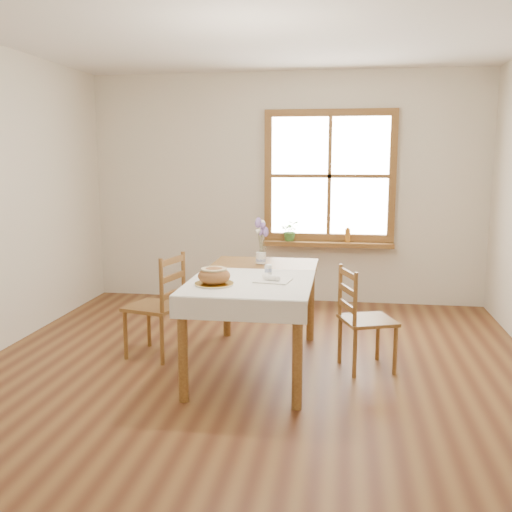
{
  "coord_description": "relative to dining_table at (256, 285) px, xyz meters",
  "views": [
    {
      "loc": [
        0.67,
        -4.02,
        1.66
      ],
      "look_at": [
        0.0,
        0.3,
        0.9
      ],
      "focal_mm": 40.0,
      "sensor_mm": 36.0,
      "label": 1
    }
  ],
  "objects": [
    {
      "name": "ground",
      "position": [
        0.0,
        -0.3,
        -0.66
      ],
      "size": [
        5.0,
        5.0,
        0.0
      ],
      "primitive_type": "plane",
      "color": "brown",
      "rests_on": "ground"
    },
    {
      "name": "room_walls",
      "position": [
        0.0,
        -0.3,
        1.04
      ],
      "size": [
        4.6,
        5.1,
        2.65
      ],
      "color": "beige",
      "rests_on": "ground"
    },
    {
      "name": "window",
      "position": [
        0.5,
        2.17,
        0.79
      ],
      "size": [
        1.46,
        0.08,
        1.46
      ],
      "color": "olive",
      "rests_on": "ground"
    },
    {
      "name": "window_sill",
      "position": [
        0.5,
        2.1,
        0.03
      ],
      "size": [
        1.46,
        0.2,
        0.05
      ],
      "color": "olive",
      "rests_on": "ground"
    },
    {
      "name": "dining_table",
      "position": [
        0.0,
        0.0,
        0.0
      ],
      "size": [
        0.9,
        1.6,
        0.75
      ],
      "color": "olive",
      "rests_on": "ground"
    },
    {
      "name": "table_linen",
      "position": [
        0.0,
        -0.3,
        0.09
      ],
      "size": [
        0.91,
        0.99,
        0.01
      ],
      "primitive_type": "cube",
      "color": "white",
      "rests_on": "dining_table"
    },
    {
      "name": "chair_left",
      "position": [
        -0.88,
        0.12,
        -0.23
      ],
      "size": [
        0.51,
        0.5,
        0.88
      ],
      "primitive_type": null,
      "rotation": [
        0.0,
        0.0,
        -1.81
      ],
      "color": "olive",
      "rests_on": "ground"
    },
    {
      "name": "chair_right",
      "position": [
        0.88,
        0.08,
        -0.25
      ],
      "size": [
        0.51,
        0.5,
        0.82
      ],
      "primitive_type": null,
      "rotation": [
        0.0,
        0.0,
        1.93
      ],
      "color": "olive",
      "rests_on": "ground"
    },
    {
      "name": "bread_plate",
      "position": [
        -0.23,
        -0.44,
        0.1
      ],
      "size": [
        0.3,
        0.3,
        0.01
      ],
      "primitive_type": "cylinder",
      "rotation": [
        0.0,
        0.0,
        -0.12
      ],
      "color": "silver",
      "rests_on": "table_linen"
    },
    {
      "name": "bread_loaf",
      "position": [
        -0.23,
        -0.44,
        0.17
      ],
      "size": [
        0.23,
        0.23,
        0.13
      ],
      "primitive_type": "ellipsoid",
      "color": "#9B6237",
      "rests_on": "bread_plate"
    },
    {
      "name": "egg_napkin",
      "position": [
        0.16,
        -0.26,
        0.1
      ],
      "size": [
        0.28,
        0.25,
        0.01
      ],
      "primitive_type": "cube",
      "rotation": [
        0.0,
        0.0,
        -0.15
      ],
      "color": "white",
      "rests_on": "table_linen"
    },
    {
      "name": "eggs",
      "position": [
        0.16,
        -0.26,
        0.13
      ],
      "size": [
        0.22,
        0.2,
        0.04
      ],
      "primitive_type": null,
      "rotation": [
        0.0,
        0.0,
        -0.15
      ],
      "color": "white",
      "rests_on": "egg_napkin"
    },
    {
      "name": "salt_shaker",
      "position": [
        0.11,
        -0.01,
        0.14
      ],
      "size": [
        0.05,
        0.05,
        0.08
      ],
      "primitive_type": "cylinder",
      "rotation": [
        0.0,
        0.0,
        0.22
      ],
      "color": "silver",
      "rests_on": "table_linen"
    },
    {
      "name": "pepper_shaker",
      "position": [
        0.1,
        -0.03,
        0.14
      ],
      "size": [
        0.05,
        0.05,
        0.09
      ],
      "primitive_type": "cylinder",
      "rotation": [
        0.0,
        0.0,
        0.21
      ],
      "color": "silver",
      "rests_on": "table_linen"
    },
    {
      "name": "flower_vase",
      "position": [
        -0.03,
        0.44,
        0.13
      ],
      "size": [
        0.11,
        0.11,
        0.09
      ],
      "primitive_type": "cylinder",
      "rotation": [
        0.0,
        0.0,
        -0.31
      ],
      "color": "silver",
      "rests_on": "dining_table"
    },
    {
      "name": "lavender_bouquet",
      "position": [
        -0.03,
        0.44,
        0.32
      ],
      "size": [
        0.15,
        0.15,
        0.28
      ],
      "primitive_type": null,
      "color": "#7A5DA5",
      "rests_on": "flower_vase"
    },
    {
      "name": "potted_plant",
      "position": [
        0.07,
        2.1,
        0.14
      ],
      "size": [
        0.23,
        0.25,
        0.18
      ],
      "primitive_type": "imported",
      "rotation": [
        0.0,
        0.0,
        0.09
      ],
      "color": "#40762F",
      "rests_on": "window_sill"
    },
    {
      "name": "amber_bottle",
      "position": [
        0.72,
        2.1,
        0.13
      ],
      "size": [
        0.07,
        0.07,
        0.17
      ],
      "primitive_type": "cylinder",
      "rotation": [
        0.0,
        0.0,
        -0.25
      ],
      "color": "#A9671F",
      "rests_on": "window_sill"
    }
  ]
}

